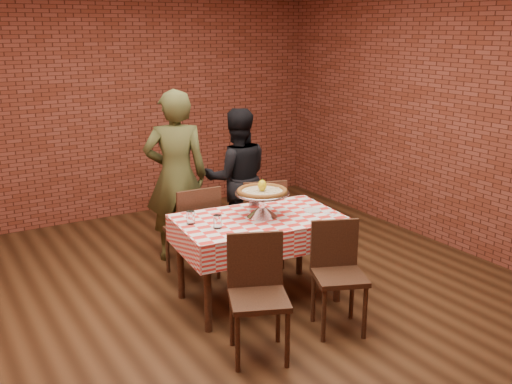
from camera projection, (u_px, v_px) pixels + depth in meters
ground at (232, 311)px, 4.90m from camera, size 6.00×6.00×0.00m
back_wall at (109, 100)px, 6.96m from camera, size 5.50×0.00×5.50m
table at (259, 259)px, 5.00m from camera, size 1.42×0.94×0.75m
tablecloth at (259, 230)px, 4.93m from camera, size 1.46×0.98×0.23m
pizza_stand at (262, 204)px, 4.89m from camera, size 0.62×0.62×0.21m
pizza at (262, 192)px, 4.86m from camera, size 0.56×0.56×0.03m
lemon at (262, 186)px, 4.85m from camera, size 0.10×0.10×0.10m
water_glass_left at (218, 222)px, 4.62m from camera, size 0.07×0.07×0.11m
water_glass_right at (191, 218)px, 4.72m from camera, size 0.07×0.07×0.11m
side_plate at (312, 210)px, 5.05m from camera, size 0.17×0.17×0.01m
sweetener_packet_a at (333, 215)px, 4.95m from camera, size 0.06×0.06×0.00m
sweetener_packet_b at (328, 213)px, 4.98m from camera, size 0.06×0.04×0.00m
condiment_caddy at (254, 201)px, 5.13m from camera, size 0.12×0.10×0.13m
chair_near_left at (259, 300)px, 4.10m from camera, size 0.53×0.53×0.89m
chair_near_right at (339, 279)px, 4.48m from camera, size 0.50×0.50×0.86m
chair_far_left at (192, 231)px, 5.47m from camera, size 0.44×0.44×0.91m
chair_far_right at (261, 221)px, 5.76m from camera, size 0.53×0.53×0.90m
diner_olive at (176, 176)px, 5.79m from camera, size 0.74×0.61×1.73m
diner_black at (237, 178)px, 6.21m from camera, size 0.87×0.77×1.49m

